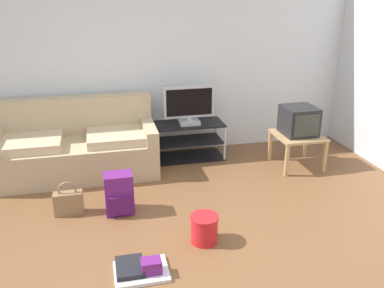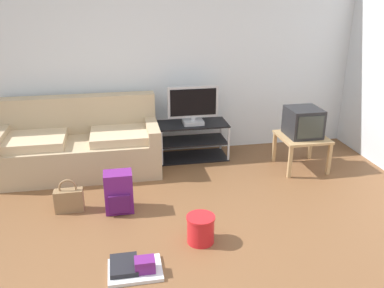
{
  "view_description": "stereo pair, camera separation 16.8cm",
  "coord_description": "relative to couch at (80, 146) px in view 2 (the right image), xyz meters",
  "views": [
    {
      "loc": [
        -0.36,
        -2.83,
        2.14
      ],
      "look_at": [
        0.52,
        0.92,
        0.65
      ],
      "focal_mm": 38.4,
      "sensor_mm": 36.0,
      "label": 1
    },
    {
      "loc": [
        -0.2,
        -2.87,
        2.14
      ],
      "look_at": [
        0.52,
        0.92,
        0.65
      ],
      "focal_mm": 38.4,
      "sensor_mm": 36.0,
      "label": 2
    }
  ],
  "objects": [
    {
      "name": "ground_plane",
      "position": [
        0.68,
        -1.95,
        -0.33
      ],
      "size": [
        9.0,
        9.8,
        0.02
      ],
      "primitive_type": "cube",
      "color": "brown"
    },
    {
      "name": "wall_back",
      "position": [
        0.68,
        0.5,
        1.03
      ],
      "size": [
        9.0,
        0.1,
        2.7
      ],
      "primitive_type": "cube",
      "color": "silver",
      "rests_on": "ground_plane"
    },
    {
      "name": "couch",
      "position": [
        0.0,
        0.0,
        0.0
      ],
      "size": [
        1.89,
        0.84,
        0.88
      ],
      "color": "tan",
      "rests_on": "ground_plane"
    },
    {
      "name": "tv_stand",
      "position": [
        1.42,
        0.14,
        -0.08
      ],
      "size": [
        0.9,
        0.44,
        0.48
      ],
      "color": "black",
      "rests_on": "ground_plane"
    },
    {
      "name": "flat_tv",
      "position": [
        1.42,
        0.11,
        0.4
      ],
      "size": [
        0.65,
        0.22,
        0.49
      ],
      "color": "#B2B2B7",
      "rests_on": "tv_stand"
    },
    {
      "name": "side_table",
      "position": [
        2.68,
        -0.43,
        0.04
      ],
      "size": [
        0.56,
        0.56,
        0.42
      ],
      "color": "tan",
      "rests_on": "ground_plane"
    },
    {
      "name": "crt_tv",
      "position": [
        2.68,
        -0.42,
        0.27
      ],
      "size": [
        0.39,
        0.41,
        0.35
      ],
      "color": "#232326",
      "rests_on": "side_table"
    },
    {
      "name": "backpack",
      "position": [
        0.44,
        -1.09,
        -0.12
      ],
      "size": [
        0.28,
        0.27,
        0.42
      ],
      "rotation": [
        0.0,
        0.0,
        0.36
      ],
      "color": "#661E70",
      "rests_on": "ground_plane"
    },
    {
      "name": "handbag",
      "position": [
        -0.06,
        -1.0,
        -0.2
      ],
      "size": [
        0.28,
        0.12,
        0.35
      ],
      "rotation": [
        0.0,
        0.0,
        -0.23
      ],
      "color": "olive",
      "rests_on": "ground_plane"
    },
    {
      "name": "cleaning_bucket",
      "position": [
        1.13,
        -1.77,
        -0.19
      ],
      "size": [
        0.26,
        0.26,
        0.26
      ],
      "color": "red",
      "rests_on": "ground_plane"
    },
    {
      "name": "floor_tray",
      "position": [
        0.53,
        -2.08,
        -0.28
      ],
      "size": [
        0.43,
        0.34,
        0.14
      ],
      "color": "silver",
      "rests_on": "ground_plane"
    }
  ]
}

